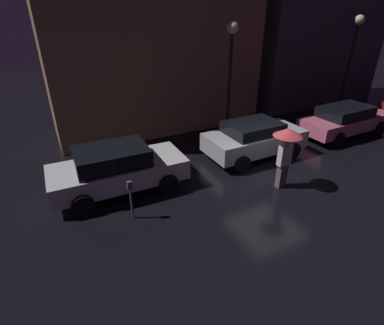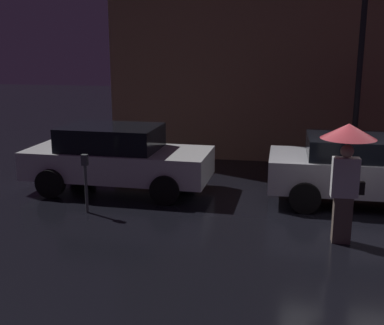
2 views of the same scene
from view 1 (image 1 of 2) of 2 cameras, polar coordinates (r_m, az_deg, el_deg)
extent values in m
plane|color=black|center=(11.18, 14.95, -2.09)|extent=(60.00, 60.00, 0.00)
cube|color=#8C664C|center=(14.50, -6.95, 24.23)|extent=(9.66, 3.00, 9.14)
cube|color=#3D3D47|center=(20.36, 22.71, 22.56)|extent=(8.46, 3.00, 8.55)
cube|color=silver|center=(9.89, -13.73, -1.73)|extent=(4.28, 1.85, 0.65)
cube|color=black|center=(9.60, -15.09, 1.14)|extent=(2.24, 1.59, 0.54)
cylinder|color=black|center=(11.09, -8.20, 0.26)|extent=(0.65, 0.22, 0.65)
cylinder|color=black|center=(9.66, -4.63, -3.94)|extent=(0.65, 0.22, 0.65)
cylinder|color=black|center=(10.66, -21.58, -2.73)|extent=(0.65, 0.22, 0.65)
cylinder|color=black|center=(9.16, -20.04, -7.67)|extent=(0.65, 0.22, 0.65)
cube|color=#B7B7BF|center=(12.13, 11.83, 4.18)|extent=(3.97, 1.80, 0.69)
cube|color=black|center=(11.83, 11.48, 6.54)|extent=(2.07, 1.58, 0.43)
cylinder|color=black|center=(13.64, 13.45, 5.07)|extent=(0.64, 0.22, 0.64)
cylinder|color=black|center=(12.47, 18.65, 2.18)|extent=(0.64, 0.22, 0.64)
cylinder|color=black|center=(12.26, 4.58, 3.19)|extent=(0.64, 0.22, 0.64)
cylinder|color=black|center=(10.95, 9.47, -0.26)|extent=(0.64, 0.22, 0.64)
cube|color=#DB6684|center=(15.73, 27.21, 6.90)|extent=(4.66, 1.75, 0.59)
cube|color=black|center=(15.44, 27.21, 8.64)|extent=(2.44, 1.51, 0.46)
cylinder|color=black|center=(17.40, 27.76, 7.50)|extent=(0.64, 0.22, 0.64)
cylinder|color=black|center=(16.58, 32.22, 5.52)|extent=(0.64, 0.22, 0.64)
cylinder|color=black|center=(15.21, 21.28, 6.27)|extent=(0.64, 0.22, 0.64)
cylinder|color=black|center=(14.27, 26.05, 3.96)|extent=(0.64, 0.22, 0.64)
cube|color=#66564C|center=(10.31, 16.67, -2.41)|extent=(0.31, 0.21, 0.82)
cube|color=white|center=(9.97, 17.24, 1.33)|extent=(0.45, 0.22, 0.68)
sphere|color=tan|center=(9.79, 17.60, 3.71)|extent=(0.22, 0.22, 0.22)
cylinder|color=black|center=(9.86, 17.45, 2.71)|extent=(0.02, 0.02, 0.80)
cone|color=#B2333D|center=(9.66, 17.88, 5.53)|extent=(0.91, 0.91, 0.25)
cube|color=black|center=(10.20, 18.10, 0.75)|extent=(0.16, 0.11, 0.22)
cylinder|color=#4C5154|center=(8.55, -11.45, -7.69)|extent=(0.06, 0.06, 0.99)
cube|color=#4C5154|center=(8.23, -11.83, -4.24)|extent=(0.12, 0.10, 0.22)
cylinder|color=black|center=(13.24, 7.06, 13.53)|extent=(0.14, 0.14, 4.40)
sphere|color=#F9EAB7|center=(12.88, 7.73, 24.10)|extent=(0.48, 0.48, 0.48)
cylinder|color=black|center=(18.44, 27.46, 14.97)|extent=(0.14, 0.14, 4.56)
sphere|color=#F9EAB7|center=(18.19, 29.28, 22.61)|extent=(0.47, 0.47, 0.47)
camera|label=2|loc=(6.14, 73.47, -13.29)|focal=45.00mm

